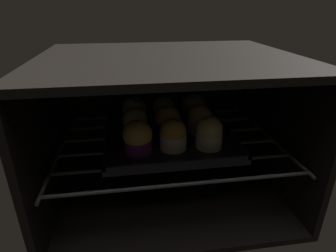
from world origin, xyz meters
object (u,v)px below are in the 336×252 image
at_px(muffin_row1_col0, 135,123).
at_px(muffin_row2_col1, 164,110).
at_px(muffin_row0_col0, 138,137).
at_px(muffin_row2_col2, 193,107).
at_px(muffin_row1_col2, 200,120).
at_px(muffin_row2_col0, 134,111).
at_px(muffin_row0_col1, 174,135).
at_px(muffin_row0_col2, 209,133).
at_px(baking_tray, 168,135).
at_px(muffin_row1_col1, 169,121).

height_order(muffin_row1_col0, muffin_row2_col1, muffin_row2_col1).
bearing_deg(muffin_row0_col0, muffin_row2_col2, 44.45).
bearing_deg(muffin_row1_col2, muffin_row2_col0, 154.68).
relative_size(muffin_row0_col1, muffin_row0_col2, 0.96).
distance_m(baking_tray, muffin_row1_col1, 0.04).
height_order(baking_tray, muffin_row0_col1, muffin_row0_col1).
xyz_separation_m(muffin_row0_col1, muffin_row2_col2, (0.08, 0.16, 0.00)).
bearing_deg(muffin_row0_col1, muffin_row1_col0, 137.06).
xyz_separation_m(muffin_row0_col2, muffin_row1_col2, (-0.00, 0.09, -0.00)).
xyz_separation_m(baking_tray, muffin_row0_col0, (-0.08, -0.08, 0.04)).
bearing_deg(muffin_row0_col1, baking_tray, 91.92).
relative_size(muffin_row1_col2, muffin_row2_col2, 0.88).
xyz_separation_m(muffin_row0_col1, muffin_row0_col2, (0.08, -0.01, 0.00)).
distance_m(baking_tray, muffin_row0_col0, 0.12).
relative_size(muffin_row0_col2, muffin_row1_col0, 1.03).
height_order(baking_tray, muffin_row2_col1, muffin_row2_col1).
xyz_separation_m(muffin_row0_col0, muffin_row0_col1, (0.08, 0.00, -0.00)).
distance_m(muffin_row0_col0, muffin_row2_col1, 0.18).
distance_m(muffin_row2_col0, muffin_row2_col1, 0.08).
bearing_deg(muffin_row1_col1, muffin_row1_col0, -179.28).
bearing_deg(muffin_row1_col1, muffin_row0_col2, -46.91).
bearing_deg(muffin_row0_col0, muffin_row1_col1, 45.12).
relative_size(muffin_row1_col0, muffin_row1_col1, 0.99).
distance_m(muffin_row1_col1, muffin_row1_col2, 0.08).
bearing_deg(muffin_row0_col2, baking_tray, 134.86).
distance_m(muffin_row1_col2, muffin_row2_col0, 0.18).
height_order(muffin_row0_col0, muffin_row0_col2, same).
distance_m(muffin_row2_col1, muffin_row2_col2, 0.08).
height_order(muffin_row0_col2, muffin_row1_col1, muffin_row0_col2).
relative_size(muffin_row0_col2, muffin_row2_col1, 0.98).
xyz_separation_m(muffin_row1_col2, muffin_row2_col2, (0.00, 0.08, 0.01)).
bearing_deg(muffin_row1_col2, muffin_row0_col2, -89.45).
relative_size(baking_tray, muffin_row2_col1, 4.03).
bearing_deg(muffin_row1_col2, muffin_row0_col0, -153.19).
bearing_deg(muffin_row1_col0, muffin_row1_col2, -0.13).
bearing_deg(muffin_row2_col2, muffin_row1_col0, -154.80).
height_order(muffin_row1_col2, muffin_row2_col0, muffin_row2_col0).
bearing_deg(muffin_row1_col0, muffin_row1_col1, 0.72).
bearing_deg(baking_tray, muffin_row0_col1, -88.08).
bearing_deg(muffin_row1_col1, muffin_row1_col2, -1.04).
bearing_deg(muffin_row0_col0, muffin_row0_col2, -0.72).
height_order(muffin_row0_col1, muffin_row2_col1, muffin_row2_col1).
height_order(muffin_row1_col0, muffin_row2_col2, muffin_row2_col2).
bearing_deg(muffin_row0_col0, muffin_row2_col1, 62.80).
distance_m(muffin_row0_col1, muffin_row1_col1, 0.08).
distance_m(muffin_row1_col0, muffin_row1_col1, 0.09).
relative_size(muffin_row0_col0, muffin_row2_col0, 0.91).
relative_size(muffin_row0_col0, muffin_row0_col2, 1.00).
height_order(muffin_row0_col0, muffin_row2_col2, muffin_row2_col2).
xyz_separation_m(baking_tray, muffin_row2_col1, (0.00, 0.08, 0.04)).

